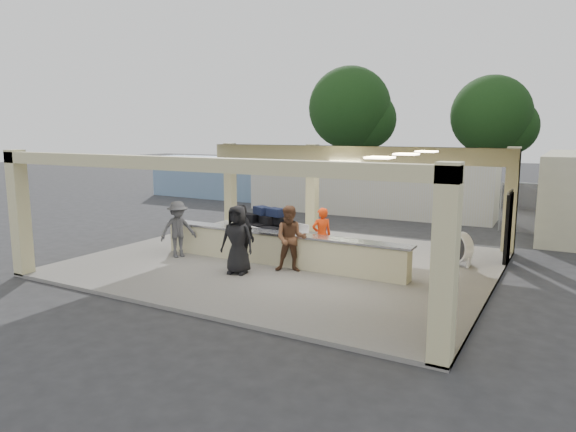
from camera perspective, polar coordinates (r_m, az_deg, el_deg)
The scene contains 15 objects.
ground at distance 15.93m, azimuth -0.21°, elevation -5.32°, with size 120.00×120.00×0.00m, color #28282B.
pavilion at distance 16.12m, azimuth 1.61°, elevation -0.24°, with size 12.01×10.00×3.55m.
baggage_counter at distance 15.37m, azimuth -1.13°, elevation -3.61°, with size 8.20×0.58×0.98m.
luggage_cart at distance 17.06m, azimuth -2.49°, elevation -1.27°, with size 2.90×2.33×1.47m.
drum_fan at distance 16.08m, azimuth 18.49°, elevation -3.34°, with size 0.89×0.80×1.00m.
baggage_handler at distance 15.50m, azimuth 3.77°, elevation -2.16°, with size 0.62×0.34×1.69m, color #EB380C.
passenger_a at distance 14.50m, azimuth 0.33°, elevation -2.55°, with size 0.92×0.40×1.89m, color brown.
passenger_b at distance 14.84m, azimuth -5.15°, elevation -2.31°, with size 1.11×0.40×1.89m, color black.
passenger_c at distance 16.55m, azimuth -12.11°, elevation -1.45°, with size 1.15×0.40×1.78m, color #434347.
passenger_d at distance 14.37m, azimuth -5.65°, elevation -2.63°, with size 0.94×0.39×1.93m, color black.
car_dark at distance 29.47m, azimuth 25.27°, elevation 1.93°, with size 1.45×4.11×1.37m, color black.
container_white at distance 25.69m, azimuth 8.79°, elevation 3.14°, with size 12.03×2.41×2.61m, color #BBBBB7.
container_blue at distance 31.87m, azimuth -7.21°, elevation 4.26°, with size 9.56×2.30×2.49m, color #7089B3.
tree_left at distance 40.58m, azimuth 7.37°, elevation 11.47°, with size 6.60×6.30×9.00m.
tree_mid at distance 39.92m, azimuth 22.11°, elevation 10.01°, with size 6.00×5.60×8.00m.
Camera 1 is at (7.61, -13.40, 4.04)m, focal length 32.00 mm.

